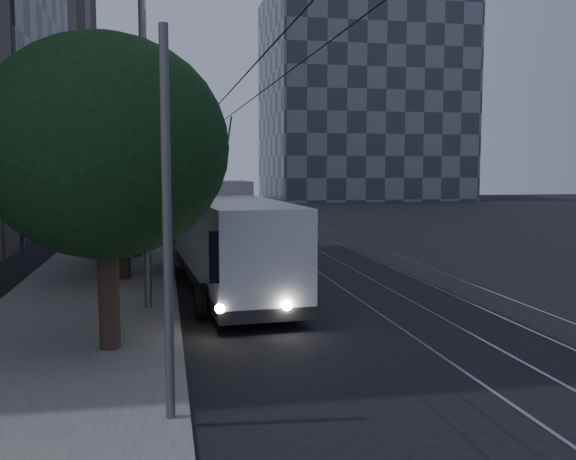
{
  "coord_description": "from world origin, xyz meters",
  "views": [
    {
      "loc": [
        -5.34,
        -19.58,
        3.97
      ],
      "look_at": [
        -1.12,
        2.16,
        1.73
      ],
      "focal_mm": 40.0,
      "sensor_mm": 36.0,
      "label": 1
    }
  ],
  "objects_px": {
    "car_white_c": "(180,212)",
    "streetlamp_near": "(160,103)",
    "car_white_b": "(181,219)",
    "streetlamp_far": "(171,139)",
    "car_white_d": "(178,210)",
    "pickup_silver": "(227,237)",
    "car_white_a": "(189,223)",
    "trolleybus": "(229,241)"
  },
  "relations": [
    {
      "from": "pickup_silver",
      "to": "car_white_b",
      "type": "xyz_separation_m",
      "value": [
        -1.6,
        12.68,
        -0.21
      ]
    },
    {
      "from": "trolleybus",
      "to": "pickup_silver",
      "type": "bearing_deg",
      "value": 81.2
    },
    {
      "from": "car_white_d",
      "to": "pickup_silver",
      "type": "bearing_deg",
      "value": -81.63
    },
    {
      "from": "car_white_b",
      "to": "streetlamp_near",
      "type": "bearing_deg",
      "value": -83.16
    },
    {
      "from": "car_white_d",
      "to": "streetlamp_near",
      "type": "bearing_deg",
      "value": -87.87
    },
    {
      "from": "car_white_a",
      "to": "car_white_d",
      "type": "bearing_deg",
      "value": 76.35
    },
    {
      "from": "pickup_silver",
      "to": "streetlamp_near",
      "type": "xyz_separation_m",
      "value": [
        -2.7,
        -10.12,
        4.73
      ]
    },
    {
      "from": "trolleybus",
      "to": "car_white_a",
      "type": "xyz_separation_m",
      "value": [
        -0.66,
        15.45,
        -0.8
      ]
    },
    {
      "from": "streetlamp_near",
      "to": "streetlamp_far",
      "type": "xyz_separation_m",
      "value": [
        0.6,
        27.58,
        0.15
      ]
    },
    {
      "from": "car_white_d",
      "to": "streetlamp_near",
      "type": "distance_m",
      "value": 32.02
    },
    {
      "from": "car_white_b",
      "to": "streetlamp_far",
      "type": "bearing_deg",
      "value": 105.48
    },
    {
      "from": "car_white_c",
      "to": "trolleybus",
      "type": "bearing_deg",
      "value": -107.17
    },
    {
      "from": "car_white_c",
      "to": "streetlamp_far",
      "type": "xyz_separation_m",
      "value": [
        -0.49,
        0.96,
        4.95
      ]
    },
    {
      "from": "trolleybus",
      "to": "car_white_d",
      "type": "relative_size",
      "value": 3.1
    },
    {
      "from": "pickup_silver",
      "to": "car_white_b",
      "type": "bearing_deg",
      "value": 86.11
    },
    {
      "from": "streetlamp_near",
      "to": "streetlamp_far",
      "type": "height_order",
      "value": "streetlamp_far"
    },
    {
      "from": "car_white_a",
      "to": "car_white_b",
      "type": "xyz_separation_m",
      "value": [
        -0.31,
        4.61,
        -0.11
      ]
    },
    {
      "from": "streetlamp_near",
      "to": "streetlamp_far",
      "type": "bearing_deg",
      "value": 88.75
    },
    {
      "from": "streetlamp_far",
      "to": "car_white_c",
      "type": "bearing_deg",
      "value": -62.84
    },
    {
      "from": "pickup_silver",
      "to": "car_white_a",
      "type": "distance_m",
      "value": 8.17
    },
    {
      "from": "pickup_silver",
      "to": "car_white_d",
      "type": "bearing_deg",
      "value": 83.17
    },
    {
      "from": "car_white_b",
      "to": "streetlamp_near",
      "type": "relative_size",
      "value": 0.49
    },
    {
      "from": "pickup_silver",
      "to": "car_white_c",
      "type": "bearing_deg",
      "value": 84.45
    },
    {
      "from": "car_white_c",
      "to": "car_white_d",
      "type": "relative_size",
      "value": 1.29
    },
    {
      "from": "trolleybus",
      "to": "pickup_silver",
      "type": "distance_m",
      "value": 7.45
    },
    {
      "from": "car_white_d",
      "to": "streetlamp_far",
      "type": "distance_m",
      "value": 6.53
    },
    {
      "from": "car_white_c",
      "to": "streetlamp_near",
      "type": "bearing_deg",
      "value": -111.85
    },
    {
      "from": "car_white_a",
      "to": "car_white_b",
      "type": "distance_m",
      "value": 4.62
    },
    {
      "from": "car_white_b",
      "to": "streetlamp_far",
      "type": "relative_size",
      "value": 0.47
    },
    {
      "from": "trolleybus",
      "to": "car_white_a",
      "type": "bearing_deg",
      "value": 88.55
    },
    {
      "from": "car_white_c",
      "to": "streetlamp_near",
      "type": "distance_m",
      "value": 27.07
    },
    {
      "from": "pickup_silver",
      "to": "car_white_c",
      "type": "relative_size",
      "value": 1.29
    },
    {
      "from": "pickup_silver",
      "to": "streetlamp_near",
      "type": "relative_size",
      "value": 0.67
    },
    {
      "from": "trolleybus",
      "to": "car_white_a",
      "type": "distance_m",
      "value": 15.49
    },
    {
      "from": "trolleybus",
      "to": "car_white_a",
      "type": "relative_size",
      "value": 2.55
    },
    {
      "from": "streetlamp_far",
      "to": "streetlamp_near",
      "type": "bearing_deg",
      "value": -91.25
    },
    {
      "from": "trolleybus",
      "to": "car_white_b",
      "type": "bearing_deg",
      "value": 88.87
    },
    {
      "from": "streetlamp_far",
      "to": "pickup_silver",
      "type": "bearing_deg",
      "value": -83.16
    },
    {
      "from": "pickup_silver",
      "to": "car_white_c",
      "type": "xyz_separation_m",
      "value": [
        -1.6,
        16.5,
        -0.07
      ]
    },
    {
      "from": "car_white_b",
      "to": "streetlamp_far",
      "type": "distance_m",
      "value": 7.0
    },
    {
      "from": "car_white_d",
      "to": "streetlamp_far",
      "type": "height_order",
      "value": "streetlamp_far"
    },
    {
      "from": "car_white_d",
      "to": "streetlamp_near",
      "type": "relative_size",
      "value": 0.4
    }
  ]
}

